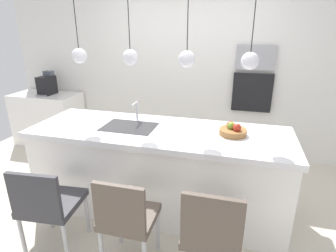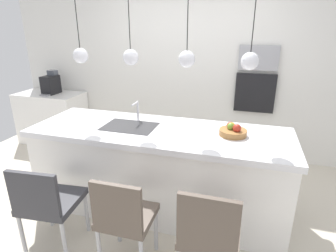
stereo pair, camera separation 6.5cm
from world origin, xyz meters
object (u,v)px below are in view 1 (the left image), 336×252
Objects in this scene: chair_far at (212,232)px; microwave at (256,57)px; fruit_bowl at (233,130)px; oven at (252,92)px; chair_near at (48,203)px; coffee_machine at (47,85)px; chair_middle at (126,217)px.

microwave is at bearing 83.85° from chair_far.
fruit_bowl is 0.48× the size of oven.
oven reaches higher than chair_far.
oven is at bearing 55.62° from chair_near.
oven is 0.61× the size of chair_far.
fruit_bowl reaches higher than chair_near.
coffee_machine is 3.30m from oven.
oven reaches higher than chair_middle.
microwave is 0.61× the size of chair_middle.
fruit_bowl is 1.63m from microwave.
chair_near is 0.99× the size of chair_middle.
chair_middle is (-0.75, -0.94, -0.48)m from fruit_bowl.
fruit_bowl is at bearing 51.31° from chair_middle.
coffee_machine is at bearing -174.83° from microwave.
chair_middle is at bearing -111.17° from oven.
coffee_machine is 3.34m from microwave.
oven is at bearing 82.51° from fruit_bowl.
microwave is at bearing 0.00° from oven.
oven is (-0.00, 0.00, -0.50)m from microwave.
chair_far is at bearing -0.12° from chair_near.
chair_near is at bearing -179.76° from chair_middle.
chair_far is at bearing -0.51° from chair_middle.
chair_far is at bearing -93.98° from fruit_bowl.
chair_middle is at bearing 179.49° from chair_far.
chair_middle is (-0.95, -2.47, -0.53)m from oven.
microwave is (0.20, 1.52, 0.55)m from fruit_bowl.
fruit_bowl is at bearing 32.42° from chair_near.
coffee_machine is 0.41× the size of chair_far.
fruit_bowl is 1.06m from chair_far.
chair_middle is at bearing -128.69° from fruit_bowl.
chair_middle is 0.69m from chair_far.
chair_far is at bearing -96.15° from microwave.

